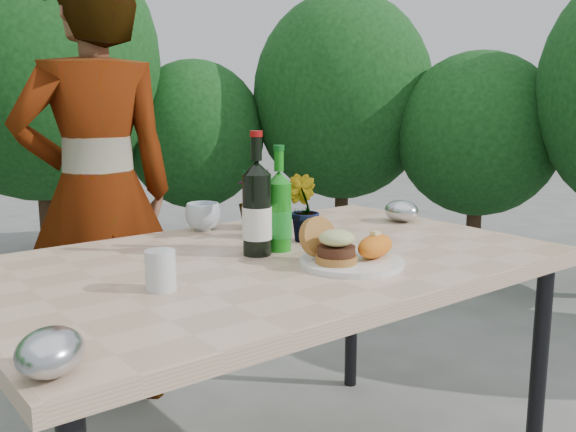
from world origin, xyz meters
TOP-DOWN VIEW (x-y plane):
  - patio_table at (0.00, 0.00)m, footprint 1.60×1.00m
  - shrub_hedge at (0.19, 1.64)m, footprint 6.96×5.28m
  - dinner_plate at (0.12, -0.20)m, footprint 0.28×0.28m
  - burger_stack at (0.07, -0.18)m, footprint 0.11×0.16m
  - sweet_potato at (0.19, -0.22)m, footprint 0.17×0.12m
  - grilled_veg at (0.14, -0.11)m, footprint 0.08×0.05m
  - wine_bottle at (-0.01, 0.05)m, footprint 0.08×0.08m
  - sparkling_water at (0.07, 0.05)m, footprint 0.07×0.07m
  - plastic_cup at (-0.39, -0.09)m, footprint 0.07×0.07m
  - seedling_left at (0.12, 0.24)m, footprint 0.13×0.14m
  - seedling_mid at (0.20, 0.11)m, footprint 0.12×0.13m
  - seedling_right at (0.20, 0.36)m, footprint 0.13×0.13m
  - blue_bowl at (0.04, 0.44)m, footprint 0.13×0.13m
  - foil_packet_left at (-0.74, -0.40)m, footprint 0.17×0.17m
  - foil_packet_right at (0.68, 0.13)m, footprint 0.11×0.13m
  - person at (-0.14, 0.91)m, footprint 0.66×0.48m

SIDE VIEW (x-z plane):
  - patio_table at x=0.00m, z-range 0.32..1.07m
  - dinner_plate at x=0.12m, z-range 0.75..0.76m
  - grilled_veg at x=0.14m, z-range 0.76..0.79m
  - foil_packet_left at x=-0.74m, z-range 0.75..0.83m
  - foil_packet_right at x=0.68m, z-range 0.75..0.83m
  - sweet_potato at x=0.19m, z-range 0.77..0.83m
  - blue_bowl at x=0.04m, z-range 0.75..0.84m
  - plastic_cup at x=-0.39m, z-range 0.75..0.84m
  - burger_stack at x=0.07m, z-range 0.75..0.87m
  - person at x=-0.14m, z-range 0.00..1.66m
  - seedling_mid at x=0.20m, z-range 0.75..0.96m
  - seedling_right at x=0.20m, z-range 0.75..0.96m
  - seedling_left at x=0.12m, z-range 0.75..0.97m
  - sparkling_water at x=0.07m, z-range 0.71..1.02m
  - wine_bottle at x=-0.01m, z-range 0.70..1.06m
  - shrub_hedge at x=0.19m, z-range 0.02..2.34m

